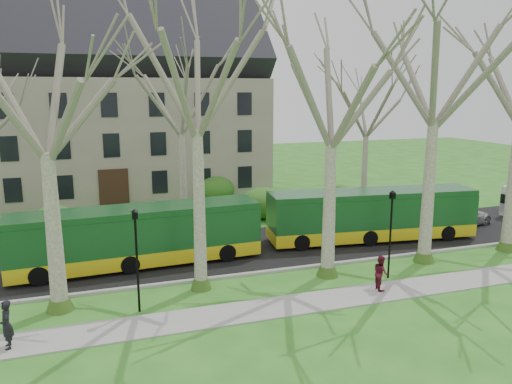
# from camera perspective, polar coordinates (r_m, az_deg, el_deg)

# --- Properties ---
(ground) EXTENTS (120.00, 120.00, 0.00)m
(ground) POSITION_cam_1_polar(r_m,az_deg,el_deg) (24.05, 1.22, -10.60)
(ground) COLOR #2B6E1F
(ground) RESTS_ON ground
(sidewalk) EXTENTS (70.00, 2.00, 0.06)m
(sidewalk) POSITION_cam_1_polar(r_m,az_deg,el_deg) (21.89, 3.47, -12.86)
(sidewalk) COLOR gray
(sidewalk) RESTS_ON ground
(road) EXTENTS (80.00, 8.00, 0.06)m
(road) POSITION_cam_1_polar(r_m,az_deg,el_deg) (28.96, -2.47, -6.65)
(road) COLOR black
(road) RESTS_ON ground
(curb) EXTENTS (80.00, 0.25, 0.14)m
(curb) POSITION_cam_1_polar(r_m,az_deg,el_deg) (25.34, 0.06, -9.25)
(curb) COLOR #A5A39E
(curb) RESTS_ON ground
(building) EXTENTS (26.50, 12.20, 16.00)m
(building) POSITION_cam_1_polar(r_m,az_deg,el_deg) (45.00, -16.77, 9.79)
(building) COLOR gray
(building) RESTS_ON ground
(tree_row_verge) EXTENTS (49.00, 7.00, 14.00)m
(tree_row_verge) POSITION_cam_1_polar(r_m,az_deg,el_deg) (22.65, 1.04, 6.31)
(tree_row_verge) COLOR gray
(tree_row_verge) RESTS_ON ground
(tree_row_far) EXTENTS (33.00, 7.00, 12.00)m
(tree_row_far) POSITION_cam_1_polar(r_m,az_deg,el_deg) (32.70, -7.50, 6.07)
(tree_row_far) COLOR gray
(tree_row_far) RESTS_ON ground
(lamp_row) EXTENTS (36.22, 0.22, 4.30)m
(lamp_row) POSITION_cam_1_polar(r_m,az_deg,el_deg) (22.30, 2.11, -5.39)
(lamp_row) COLOR black
(lamp_row) RESTS_ON ground
(hedges) EXTENTS (30.60, 8.60, 2.00)m
(hedges) POSITION_cam_1_polar(r_m,az_deg,el_deg) (35.99, -13.43, -1.72)
(hedges) COLOR #1E5117
(hedges) RESTS_ON ground
(bus_lead) EXTENTS (12.83, 3.32, 3.18)m
(bus_lead) POSITION_cam_1_polar(r_m,az_deg,el_deg) (26.76, -13.30, -4.86)
(bus_lead) COLOR #154B1F
(bus_lead) RESTS_ON road
(bus_follow) EXTENTS (12.89, 4.08, 3.17)m
(bus_follow) POSITION_cam_1_polar(r_m,az_deg,el_deg) (31.24, 13.11, -2.51)
(bus_follow) COLOR #154B1F
(bus_follow) RESTS_ON road
(sedan) EXTENTS (4.83, 2.83, 1.32)m
(sedan) POSITION_cam_1_polar(r_m,az_deg,el_deg) (36.64, 22.57, -2.53)
(sedan) COLOR silver
(sedan) RESTS_ON road
(pedestrian_a) EXTENTS (0.52, 0.71, 1.77)m
(pedestrian_a) POSITION_cam_1_polar(r_m,az_deg,el_deg) (20.25, -26.63, -13.40)
(pedestrian_a) COLOR black
(pedestrian_a) RESTS_ON sidewalk
(pedestrian_b) EXTENTS (0.74, 0.88, 1.61)m
(pedestrian_b) POSITION_cam_1_polar(r_m,az_deg,el_deg) (23.85, 14.07, -8.93)
(pedestrian_b) COLOR #551321
(pedestrian_b) RESTS_ON sidewalk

